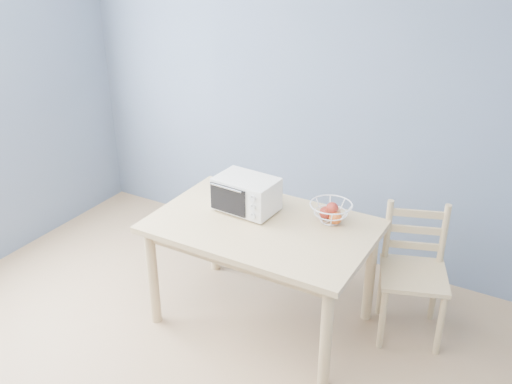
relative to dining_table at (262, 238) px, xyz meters
The scene contains 5 objects.
room 1.37m from the dining_table, 99.93° to the right, with size 4.01×4.51×2.61m.
dining_table is the anchor object (origin of this frame).
toaster_oven 0.32m from the dining_table, 151.12° to the left, with size 0.41×0.31×0.23m.
fruit_basket 0.47m from the dining_table, 33.84° to the left, with size 0.35×0.35×0.14m.
dining_chair 1.00m from the dining_table, 23.84° to the left, with size 0.53×0.53×0.88m.
Camera 1 is at (1.74, -1.57, 2.51)m, focal length 40.00 mm.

